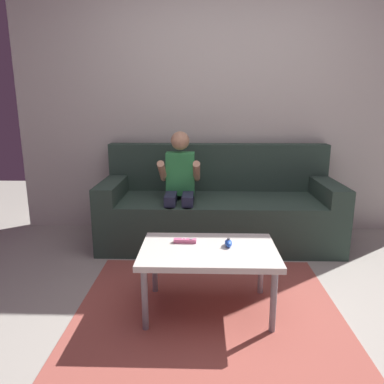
{
  "coord_description": "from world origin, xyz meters",
  "views": [
    {
      "loc": [
        -0.24,
        -1.74,
        1.25
      ],
      "look_at": [
        -0.31,
        0.88,
        0.61
      ],
      "focal_mm": 33.84,
      "sensor_mm": 36.0,
      "label": 1
    }
  ],
  "objects": [
    {
      "name": "wall_back",
      "position": [
        0.0,
        1.86,
        1.25
      ],
      "size": [
        4.09,
        0.05,
        2.5
      ],
      "primitive_type": "cube",
      "color": "beige",
      "rests_on": "ground"
    },
    {
      "name": "game_remote_pink_near_edge",
      "position": [
        -0.34,
        0.37,
        0.42
      ],
      "size": [
        0.14,
        0.04,
        0.03
      ],
      "color": "pink",
      "rests_on": "coffee_table"
    },
    {
      "name": "person_seated_on_couch",
      "position": [
        -0.43,
        1.28,
        0.58
      ],
      "size": [
        0.35,
        0.43,
        1.02
      ],
      "color": "#282D47",
      "rests_on": "ground"
    },
    {
      "name": "coffee_table",
      "position": [
        -0.2,
        0.28,
        0.37
      ],
      "size": [
        0.81,
        0.53,
        0.41
      ],
      "color": "beige",
      "rests_on": "ground"
    },
    {
      "name": "couch",
      "position": [
        -0.09,
        1.47,
        0.3
      ],
      "size": [
        2.09,
        0.8,
        0.88
      ],
      "color": "#2D4238",
      "rests_on": "ground"
    },
    {
      "name": "nunchuk_blue",
      "position": [
        -0.08,
        0.32,
        0.43
      ],
      "size": [
        0.04,
        0.09,
        0.05
      ],
      "color": "blue",
      "rests_on": "coffee_table"
    },
    {
      "name": "ground_plane",
      "position": [
        0.0,
        0.0,
        0.0
      ],
      "size": [
        8.18,
        8.18,
        0.0
      ],
      "primitive_type": "plane",
      "color": "#9E998E"
    },
    {
      "name": "area_rug",
      "position": [
        -0.2,
        0.28,
        0.0
      ],
      "size": [
        1.62,
        1.41,
        0.01
      ],
      "primitive_type": "cube",
      "color": "#9E4C42",
      "rests_on": "ground"
    }
  ]
}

